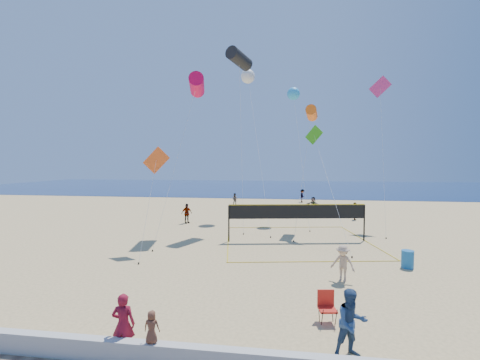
# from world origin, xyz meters

# --- Properties ---
(ground) EXTENTS (120.00, 120.00, 0.00)m
(ground) POSITION_xyz_m (0.00, 0.00, 0.00)
(ground) COLOR #DAB97B
(ground) RESTS_ON ground
(ocean) EXTENTS (140.00, 50.00, 0.03)m
(ocean) POSITION_xyz_m (0.00, 62.00, 0.01)
(ocean) COLOR navy
(ocean) RESTS_ON ground
(woman) EXTENTS (0.70, 0.51, 1.75)m
(woman) POSITION_xyz_m (-3.17, -2.70, 0.88)
(woman) COLOR maroon
(woman) RESTS_ON ground
(toddler) EXTENTS (0.44, 0.30, 0.86)m
(toddler) POSITION_xyz_m (-2.21, -3.00, 1.03)
(toddler) COLOR brown
(toddler) RESTS_ON seawall
(bystander_a) EXTENTS (1.09, 0.95, 1.89)m
(bystander_a) POSITION_xyz_m (3.10, -1.88, 0.95)
(bystander_a) COLOR navy
(bystander_a) RESTS_ON ground
(bystander_b) EXTENTS (1.24, 1.02, 1.66)m
(bystander_b) POSITION_xyz_m (3.87, 3.94, 0.83)
(bystander_b) COLOR tan
(bystander_b) RESTS_ON ground
(far_person_0) EXTENTS (1.03, 1.03, 1.76)m
(far_person_0) POSITION_xyz_m (-7.44, 16.62, 0.88)
(far_person_0) COLOR gray
(far_person_0) RESTS_ON ground
(far_person_1) EXTENTS (1.56, 1.39, 1.71)m
(far_person_1) POSITION_xyz_m (4.29, 24.46, 0.86)
(far_person_1) COLOR gray
(far_person_1) RESTS_ON ground
(far_person_2) EXTENTS (0.43, 0.63, 1.65)m
(far_person_2) POSITION_xyz_m (7.85, 20.50, 0.83)
(far_person_2) COLOR gray
(far_person_2) RESTS_ON ground
(far_person_3) EXTENTS (0.79, 0.65, 1.52)m
(far_person_3) POSITION_xyz_m (-5.07, 29.39, 0.76)
(far_person_3) COLOR gray
(far_person_3) RESTS_ON ground
(far_person_4) EXTENTS (0.94, 1.28, 1.78)m
(far_person_4) POSITION_xyz_m (3.63, 33.81, 0.89)
(far_person_4) COLOR gray
(far_person_4) RESTS_ON ground
(camp_chair) EXTENTS (0.63, 0.76, 1.17)m
(camp_chair) POSITION_xyz_m (2.68, 0.03, 0.59)
(camp_chair) COLOR red
(camp_chair) RESTS_ON ground
(trash_barrel) EXTENTS (0.65, 0.65, 0.90)m
(trash_barrel) POSITION_xyz_m (7.50, 6.36, 0.45)
(trash_barrel) COLOR #1961A3
(trash_barrel) RESTS_ON ground
(volleyball_net) EXTENTS (10.99, 10.87, 2.56)m
(volleyball_net) POSITION_xyz_m (2.08, 11.29, 1.76)
(volleyball_net) COLOR black
(volleyball_net) RESTS_ON ground
(kite_0) EXTENTS (2.07, 7.47, 12.11)m
(kite_0) POSITION_xyz_m (-5.52, 13.41, 11.37)
(kite_0) COLOR #CD0640
(kite_0) RESTS_ON ground
(kite_1) EXTENTS (2.05, 4.27, 14.63)m
(kite_1) POSITION_xyz_m (-2.53, 15.59, 13.90)
(kite_1) COLOR black
(kite_1) RESTS_ON ground
(kite_2) EXTENTS (2.12, 6.27, 10.03)m
(kite_2) POSITION_xyz_m (3.37, 16.16, 9.45)
(kite_2) COLOR orange
(kite_2) RESTS_ON ground
(kite_3) EXTENTS (1.74, 3.23, 6.40)m
(kite_3) POSITION_xyz_m (-6.62, 7.90, 5.32)
(kite_3) COLOR #E8571D
(kite_3) RESTS_ON ground
(kite_4) EXTENTS (2.34, 6.55, 8.22)m
(kite_4) POSITION_xyz_m (3.49, 13.43, 6.99)
(kite_4) COLOR #2B8D16
(kite_4) RESTS_ON ground
(kite_5) EXTENTS (1.93, 5.94, 12.89)m
(kite_5) POSITION_xyz_m (9.29, 18.30, 11.34)
(kite_5) COLOR #B82B76
(kite_5) RESTS_ON ground
(kite_6) EXTENTS (3.63, 10.32, 14.73)m
(kite_6) POSITION_xyz_m (-2.50, 21.46, 14.03)
(kite_6) COLOR silver
(kite_6) RESTS_ON ground
(kite_7) EXTENTS (2.04, 6.66, 12.55)m
(kite_7) POSITION_xyz_m (1.99, 20.32, 11.94)
(kite_7) COLOR #289DE6
(kite_7) RESTS_ON ground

